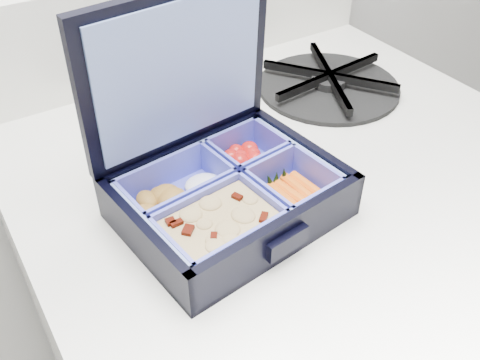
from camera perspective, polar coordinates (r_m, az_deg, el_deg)
bento_box at (r=0.53m, az=-1.13°, el=-1.75°), size 0.22×0.18×0.05m
burner_grate at (r=0.75m, az=9.49°, el=10.52°), size 0.21×0.21×0.03m
burner_grate_rear at (r=0.66m, az=-8.48°, el=5.73°), size 0.21×0.21×0.02m
fork at (r=0.67m, az=2.07°, el=6.18°), size 0.08×0.18×0.01m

